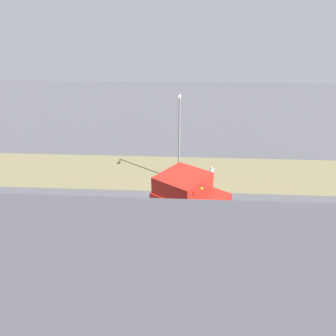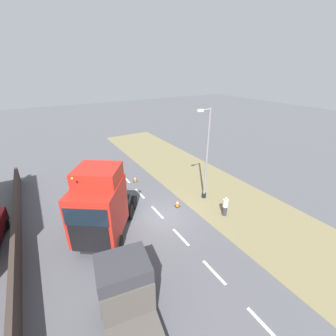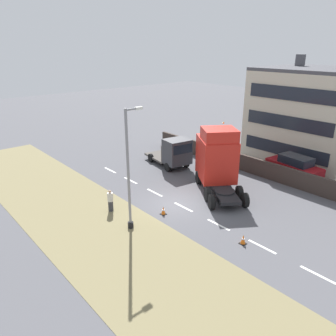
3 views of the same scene
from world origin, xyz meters
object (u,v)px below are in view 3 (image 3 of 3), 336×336
(lorry_cab, at_px, (217,159))
(pedestrian, at_px, (110,201))
(traffic_cone_lead, at_px, (243,239))
(flatbed_truck, at_px, (175,153))
(parked_car, at_px, (294,167))
(traffic_cone_trailing, at_px, (163,210))
(lamp_post, at_px, (129,177))

(lorry_cab, relative_size, pedestrian, 4.13)
(traffic_cone_lead, bearing_deg, flatbed_truck, 65.32)
(traffic_cone_lead, bearing_deg, parked_car, 15.91)
(lorry_cab, distance_m, parked_car, 7.32)
(traffic_cone_lead, relative_size, traffic_cone_trailing, 1.00)
(lorry_cab, distance_m, flatbed_truck, 5.57)
(pedestrian, bearing_deg, flatbed_truck, 20.42)
(flatbed_truck, height_order, parked_car, flatbed_truck)
(flatbed_truck, distance_m, traffic_cone_lead, 12.94)
(pedestrian, bearing_deg, traffic_cone_trailing, -49.01)
(traffic_cone_trailing, bearing_deg, lorry_cab, 5.74)
(lamp_post, height_order, traffic_cone_lead, lamp_post)
(parked_car, distance_m, traffic_cone_trailing, 12.75)
(lorry_cab, relative_size, traffic_cone_lead, 11.04)
(lorry_cab, relative_size, flatbed_truck, 1.19)
(lorry_cab, xyz_separation_m, traffic_cone_trailing, (-5.99, -0.60, -2.15))
(traffic_cone_lead, bearing_deg, lamp_post, 123.43)
(lamp_post, height_order, pedestrian, lamp_post)
(flatbed_truck, distance_m, lamp_post, 11.11)
(parked_car, relative_size, traffic_cone_lead, 8.40)
(lorry_cab, bearing_deg, lamp_post, -141.41)
(lamp_post, distance_m, pedestrian, 3.81)
(traffic_cone_trailing, bearing_deg, flatbed_truck, 42.83)
(lorry_cab, distance_m, lamp_post, 8.65)
(lamp_post, relative_size, traffic_cone_lead, 12.83)
(flatbed_truck, xyz_separation_m, lamp_post, (-9.12, -6.04, 1.94))
(traffic_cone_lead, height_order, traffic_cone_trailing, same)
(lorry_cab, relative_size, lamp_post, 0.86)
(flatbed_truck, bearing_deg, lamp_post, 42.67)
(lorry_cab, height_order, traffic_cone_trailing, lorry_cab)
(lorry_cab, height_order, lamp_post, lamp_post)
(parked_car, bearing_deg, traffic_cone_trailing, 177.08)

